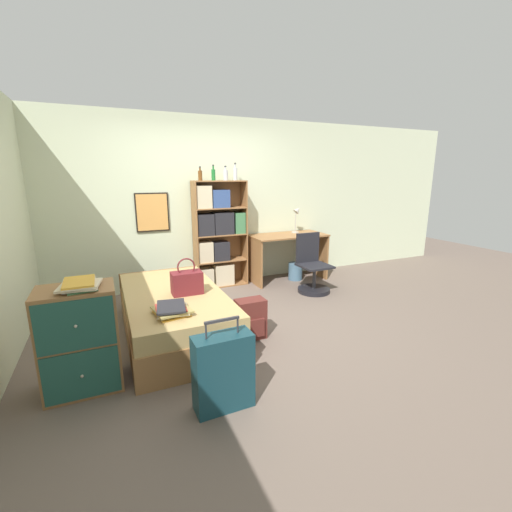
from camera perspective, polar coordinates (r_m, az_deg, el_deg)
The scene contains 18 objects.
ground_plane at distance 4.20m, azimuth -2.78°, elevation -10.98°, with size 14.00×14.00×0.00m, color #66564C.
wall_back at distance 5.43m, azimuth -9.41°, elevation 8.63°, with size 10.00×0.09×2.60m.
bed at distance 3.94m, azimuth -13.46°, elevation -9.18°, with size 1.02×1.96×0.50m.
handbag at distance 3.70m, azimuth -11.45°, elevation -4.31°, with size 0.32×0.19×0.39m.
book_stack_on_bed at distance 3.23m, azimuth -13.89°, elevation -8.67°, with size 0.35×0.38×0.08m.
suitcase at distance 2.71m, azimuth -5.48°, elevation -18.66°, with size 0.45×0.21×0.72m.
dresser at distance 3.18m, azimuth -27.22°, elevation -12.25°, with size 0.58×0.44×0.87m.
magazine_pile_on_dresser at distance 2.99m, azimuth -27.31°, elevation -4.26°, with size 0.33×0.35×0.06m.
bookcase at distance 5.35m, azimuth -6.57°, elevation 3.32°, with size 0.81×0.30×1.65m.
bottle_green at distance 5.24m, azimuth -9.30°, elevation 13.16°, with size 0.06×0.06×0.20m.
bottle_brown at distance 5.30m, azimuth -7.12°, elevation 13.34°, with size 0.06×0.06×0.23m.
bottle_clear at distance 5.33m, azimuth -5.10°, elevation 13.32°, with size 0.07×0.07×0.21m.
bottle_blue at distance 5.41m, azimuth -3.48°, elevation 13.54°, with size 0.06×0.06×0.26m.
desk at distance 5.72m, azimuth 5.29°, elevation 1.28°, with size 1.26×0.62×0.77m.
desk_lamp at distance 5.84m, azimuth 6.87°, elevation 6.90°, with size 0.17×0.12×0.46m.
desk_chair at distance 5.25m, azimuth 9.37°, elevation -2.93°, with size 0.48×0.48×0.88m.
backpack at distance 3.75m, azimuth -0.89°, elevation -10.49°, with size 0.31×0.22×0.44m.
waste_bin at distance 5.82m, azimuth 6.58°, elevation -2.53°, with size 0.24×0.24×0.29m.
Camera 1 is at (-1.37, -3.58, 1.73)m, focal length 24.00 mm.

